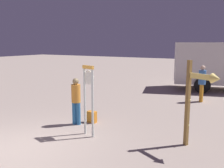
% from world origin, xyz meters
% --- Properties ---
extents(ground_plane, '(80.00, 80.00, 0.00)m').
position_xyz_m(ground_plane, '(0.00, 0.00, 0.00)').
color(ground_plane, gray).
extents(standing_clock, '(0.47, 0.21, 2.17)m').
position_xyz_m(standing_clock, '(1.07, 1.89, 1.34)').
color(standing_clock, silver).
rests_on(standing_clock, ground_plane).
extents(arrow_sign, '(0.95, 0.60, 2.38)m').
position_xyz_m(arrow_sign, '(4.12, 2.51, 1.55)').
color(arrow_sign, olive).
rests_on(arrow_sign, ground_plane).
extents(person_near_clock, '(0.31, 0.31, 1.64)m').
position_xyz_m(person_near_clock, '(0.07, 2.53, 0.92)').
color(person_near_clock, teal).
rests_on(person_near_clock, ground_plane).
extents(backpack, '(0.33, 0.22, 0.41)m').
position_xyz_m(backpack, '(0.42, 2.97, 0.20)').
color(backpack, orange).
rests_on(backpack, ground_plane).
extents(person_distant, '(0.34, 0.34, 1.77)m').
position_xyz_m(person_distant, '(3.16, 8.27, 0.99)').
color(person_distant, orange).
rests_on(person_distant, ground_plane).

